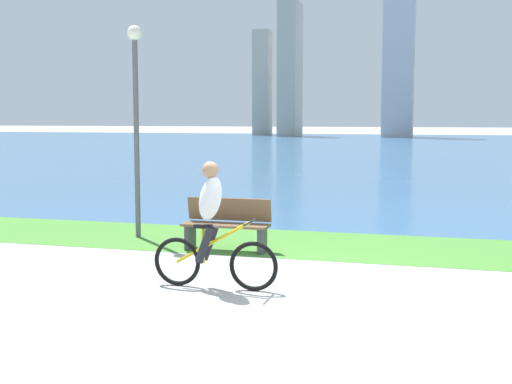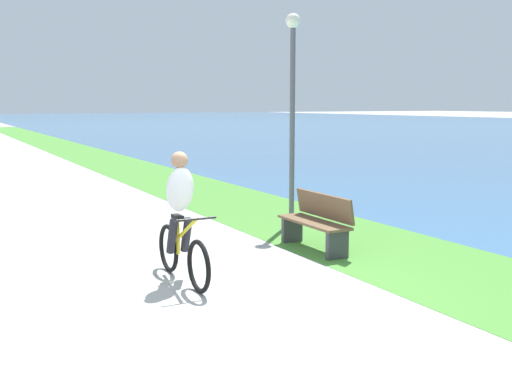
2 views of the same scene
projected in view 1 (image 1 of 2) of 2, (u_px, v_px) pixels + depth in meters
ground_plane at (274, 285)px, 9.31m from camera, size 300.00×300.00×0.00m
grass_strip_bayside at (316, 244)px, 12.25m from camera, size 120.00×2.74×0.01m
bay_water_surface at (416, 148)px, 51.18m from camera, size 300.00×78.63×0.00m
cyclist_lead at (212, 226)px, 9.05m from camera, size 1.75×0.52×1.71m
bench_near_path at (227, 225)px, 11.68m from camera, size 1.50×0.47×0.90m
lamppost_tall at (136, 100)px, 12.73m from camera, size 0.28×0.28×3.98m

